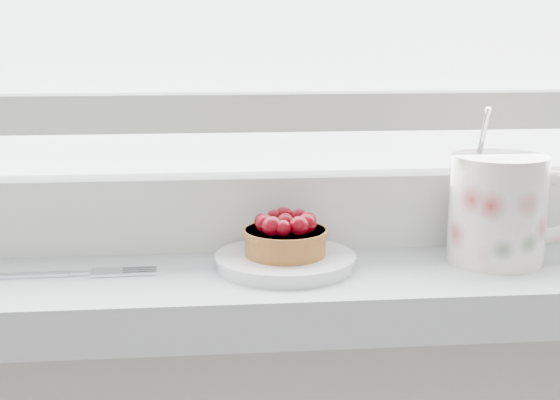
{
  "coord_description": "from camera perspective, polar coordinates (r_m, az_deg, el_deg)",
  "views": [
    {
      "loc": [
        -0.09,
        1.24,
        1.14
      ],
      "look_at": [
        -0.02,
        1.88,
        1.0
      ],
      "focal_mm": 50.0,
      "sensor_mm": 36.0,
      "label": 1
    }
  ],
  "objects": [
    {
      "name": "saucer",
      "position": [
        0.69,
        0.39,
        -4.5
      ],
      "size": [
        0.12,
        0.12,
        0.01
      ],
      "primitive_type": "cylinder",
      "color": "white",
      "rests_on": "windowsill"
    },
    {
      "name": "raspberry_tart",
      "position": [
        0.68,
        0.41,
        -2.63
      ],
      "size": [
        0.07,
        0.07,
        0.04
      ],
      "color": "brown",
      "rests_on": "saucer"
    },
    {
      "name": "floral_mug",
      "position": [
        0.72,
        15.87,
        -0.47
      ],
      "size": [
        0.13,
        0.09,
        0.14
      ],
      "color": "white",
      "rests_on": "windowsill"
    },
    {
      "name": "fork",
      "position": [
        0.69,
        -16.32,
        -5.23
      ],
      "size": [
        0.17,
        0.02,
        0.0
      ],
      "color": "silver",
      "rests_on": "windowsill"
    }
  ]
}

